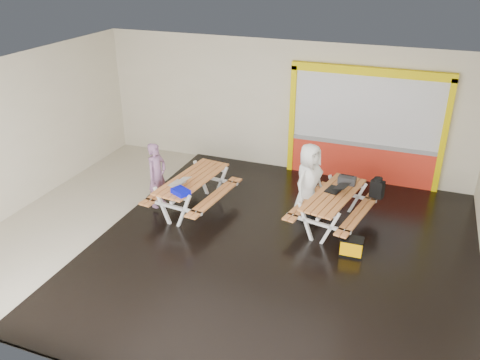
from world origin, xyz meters
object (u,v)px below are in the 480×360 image
at_px(toolbox, 347,180).
at_px(dark_case, 307,214).
at_px(laptop_right, 337,188).
at_px(picnic_table_left, 193,186).
at_px(blue_pouch, 181,192).
at_px(person_right, 309,181).
at_px(picnic_table_right, 333,202).
at_px(laptop_left, 179,182).
at_px(backpack, 377,188).
at_px(person_left, 157,175).
at_px(fluke_bag, 351,247).

distance_m(toolbox, dark_case, 1.16).
relative_size(laptop_right, dark_case, 1.36).
bearing_deg(picnic_table_left, toolbox, 16.45).
xyz_separation_m(picnic_table_left, dark_case, (2.58, 0.57, -0.53)).
bearing_deg(blue_pouch, picnic_table_left, 98.79).
bearing_deg(person_right, picnic_table_right, -95.01).
bearing_deg(laptop_left, backpack, 21.27).
distance_m(person_left, laptop_left, 0.69).
distance_m(picnic_table_left, blue_pouch, 0.87).
height_order(person_left, blue_pouch, person_left).
bearing_deg(dark_case, toolbox, 28.66).
height_order(laptop_left, backpack, laptop_left).
height_order(laptop_right, fluke_bag, laptop_right).
relative_size(picnic_table_left, picnic_table_right, 0.99).
bearing_deg(fluke_bag, backpack, 82.62).
bearing_deg(blue_pouch, backpack, 27.27).
bearing_deg(laptop_left, picnic_table_right, 14.22).
distance_m(picnic_table_right, blue_pouch, 3.28).
relative_size(person_right, laptop_right, 3.31).
distance_m(picnic_table_right, fluke_bag, 1.24).
bearing_deg(person_right, person_left, 127.60).
height_order(backpack, dark_case, backpack).
relative_size(person_right, toolbox, 4.48).
height_order(person_left, fluke_bag, person_left).
xyz_separation_m(laptop_left, dark_case, (2.69, 0.99, -0.79)).
bearing_deg(person_left, blue_pouch, -113.03).
bearing_deg(picnic_table_left, person_right, 15.99).
bearing_deg(picnic_table_left, laptop_right, 9.77).
distance_m(picnic_table_left, picnic_table_right, 3.18).
distance_m(blue_pouch, toolbox, 3.67).
height_order(picnic_table_right, backpack, backpack).
height_order(laptop_right, dark_case, laptop_right).
height_order(picnic_table_left, backpack, backpack).
xyz_separation_m(person_right, laptop_left, (-2.63, -1.14, 0.04)).
height_order(person_left, person_right, person_right).
xyz_separation_m(picnic_table_right, person_left, (-3.93, -0.64, 0.26)).
relative_size(picnic_table_left, blue_pouch, 6.15).
height_order(person_right, backpack, person_right).
height_order(toolbox, dark_case, toolbox).
xyz_separation_m(person_right, laptop_right, (0.66, -0.17, 0.02)).
xyz_separation_m(blue_pouch, backpack, (3.85, 1.99, -0.15)).
xyz_separation_m(picnic_table_right, person_right, (-0.64, 0.32, 0.24)).
relative_size(blue_pouch, toolbox, 0.95).
xyz_separation_m(laptop_left, toolbox, (3.44, 1.40, 0.00)).
xyz_separation_m(picnic_table_left, person_left, (-0.78, -0.23, 0.24)).
height_order(laptop_right, blue_pouch, laptop_right).
relative_size(person_left, toolbox, 3.89).
distance_m(picnic_table_left, person_right, 2.63).
distance_m(person_left, backpack, 4.96).
bearing_deg(person_right, picnic_table_left, 127.48).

